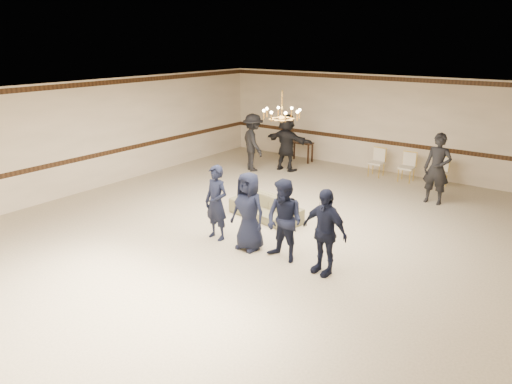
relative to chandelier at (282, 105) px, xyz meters
The scene contains 16 objects.
room 1.62m from the chandelier, 90.00° to the right, with size 12.01×14.01×3.21m.
chair_rail 6.27m from the chandelier, 90.00° to the left, with size 12.00×0.02×0.14m, color #3A2211.
crown_molding 5.99m from the chandelier, 90.00° to the left, with size 12.00×0.02×0.14m, color #3A2211.
chandelier is the anchor object (origin of this frame).
boy_a 2.69m from the chandelier, 109.39° to the right, with size 0.62×0.41×1.70m, color black.
boy_b 2.64m from the chandelier, 79.47° to the right, with size 0.83×0.54×1.70m, color black.
boy_c 2.89m from the chandelier, 54.11° to the right, with size 0.83×0.64×1.70m, color black.
boy_d 3.37m from the chandelier, 38.41° to the right, with size 1.00×0.42×1.70m, color black.
settee 2.63m from the chandelier, behind, with size 1.94×0.76×0.57m, color brown.
adult_left 5.14m from the chandelier, 135.00° to the left, with size 1.26×0.72×1.95m, color black.
adult_mid 5.14m from the chandelier, 121.29° to the left, with size 1.80×0.57×1.95m, color black.
adult_right 4.90m from the chandelier, 54.53° to the left, with size 0.71×0.47×1.95m, color black.
banquet_chair_left 5.76m from the chandelier, 86.69° to the left, with size 0.44×0.44×0.92m, color beige, non-canonical shape.
banquet_chair_mid 5.90m from the chandelier, 75.99° to the left, with size 0.44×0.44×0.92m, color beige, non-canonical shape.
banquet_chair_right 6.19m from the chandelier, 66.20° to the left, with size 0.44×0.44×0.92m, color beige, non-canonical shape.
console_table 6.55m from the chandelier, 116.48° to the left, with size 0.87×0.37×0.73m, color #351F11.
Camera 1 is at (5.86, -7.86, 4.29)m, focal length 32.36 mm.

